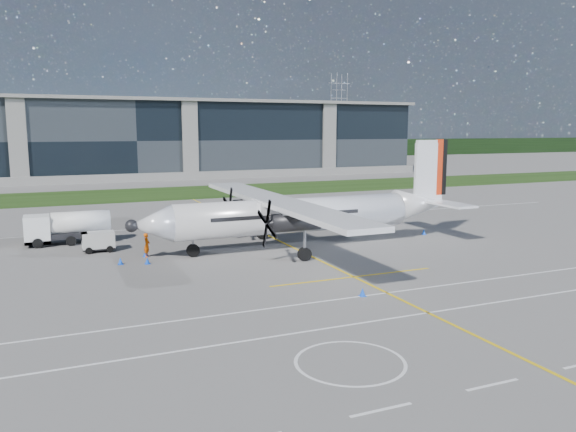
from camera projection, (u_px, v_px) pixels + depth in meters
The scene contains 17 objects.
ground at pixel (170, 200), 77.94m from camera, with size 400.00×400.00×0.00m, color slate.
grass_strip at pixel (160, 194), 85.21m from camera, with size 400.00×18.00×0.04m, color #1B360E.
terminal_building at pixel (130, 140), 113.17m from camera, with size 120.00×20.00×15.00m, color black.
tree_line at pixel (104, 152), 168.44m from camera, with size 400.00×6.00×6.00m, color black.
pylon_east at pixel (339, 115), 208.50m from camera, with size 9.00×4.60×30.00m, color gray, non-canonical shape.
yellow_taxiway_centerline at pixel (268, 235), 51.81m from camera, with size 0.20×70.00×0.01m, color yellow.
white_lane_line at pixel (380, 320), 28.82m from camera, with size 90.00×0.15×0.01m, color white.
turboprop_aircraft at pixel (305, 194), 46.07m from camera, with size 28.33×29.38×8.81m, color white, non-canonical shape.
fuel_tanker_truck at pixel (62, 228), 47.73m from camera, with size 7.32×2.38×2.75m, color white, non-canonical shape.
baggage_tug at pixel (98, 242), 44.89m from camera, with size 2.64×1.59×1.59m, color silver, non-canonical shape.
ground_crew_person at pixel (147, 243), 43.00m from camera, with size 0.86×0.61×2.11m, color #F25907.
safety_cone_fwd at pixel (120, 261), 40.66m from camera, with size 0.36×0.36×0.50m, color blue.
safety_cone_nose_stbd at pixel (145, 254), 43.13m from camera, with size 0.36×0.36×0.50m, color blue.
safety_cone_nose_port at pixel (147, 261), 40.80m from camera, with size 0.36×0.36×0.50m, color blue.
safety_cone_stbdwing at pixel (222, 220), 59.25m from camera, with size 0.36×0.36×0.50m, color blue.
safety_cone_portwing at pixel (362, 292), 32.93m from camera, with size 0.36×0.36×0.50m, color blue.
safety_cone_tail at pixel (424, 232), 52.18m from camera, with size 0.36×0.36×0.50m, color blue.
Camera 1 is at (-15.16, -37.60, 9.73)m, focal length 35.00 mm.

